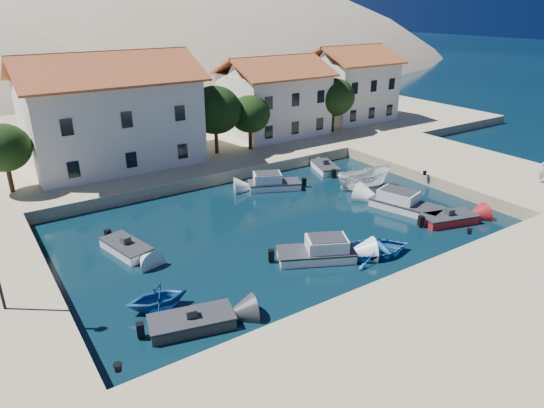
{
  "coord_description": "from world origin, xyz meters",
  "views": [
    {
      "loc": [
        -17.63,
        -15.23,
        14.47
      ],
      "look_at": [
        -1.01,
        9.79,
        2.0
      ],
      "focal_mm": 32.0,
      "sensor_mm": 36.0,
      "label": 1
    }
  ],
  "objects_px": {
    "cabin_cruiser_south": "(316,252)",
    "building_right": "(350,82)",
    "pedestrian": "(542,172)",
    "building_left": "(110,108)",
    "rowboat_south": "(373,254)",
    "building_mid": "(274,95)",
    "cabin_cruiser_east": "(407,204)",
    "boat_east": "(363,188)"
  },
  "relations": [
    {
      "from": "building_right",
      "to": "cabin_cruiser_south",
      "type": "distance_m",
      "value": 35.7
    },
    {
      "from": "cabin_cruiser_south",
      "to": "boat_east",
      "type": "relative_size",
      "value": 1.04
    },
    {
      "from": "building_mid",
      "to": "pedestrian",
      "type": "relative_size",
      "value": 6.22
    },
    {
      "from": "cabin_cruiser_east",
      "to": "pedestrian",
      "type": "bearing_deg",
      "value": -124.01
    },
    {
      "from": "building_mid",
      "to": "boat_east",
      "type": "height_order",
      "value": "building_mid"
    },
    {
      "from": "cabin_cruiser_south",
      "to": "pedestrian",
      "type": "height_order",
      "value": "pedestrian"
    },
    {
      "from": "cabin_cruiser_south",
      "to": "building_left",
      "type": "bearing_deg",
      "value": 128.59
    },
    {
      "from": "rowboat_south",
      "to": "cabin_cruiser_east",
      "type": "xyz_separation_m",
      "value": [
        7.07,
        3.67,
        0.48
      ]
    },
    {
      "from": "cabin_cruiser_east",
      "to": "cabin_cruiser_south",
      "type": "bearing_deg",
      "value": 84.9
    },
    {
      "from": "cabin_cruiser_south",
      "to": "cabin_cruiser_east",
      "type": "bearing_deg",
      "value": 38.12
    },
    {
      "from": "cabin_cruiser_east",
      "to": "boat_east",
      "type": "distance_m",
      "value": 5.35
    },
    {
      "from": "building_right",
      "to": "pedestrian",
      "type": "distance_m",
      "value": 26.81
    },
    {
      "from": "rowboat_south",
      "to": "cabin_cruiser_south",
      "type": "bearing_deg",
      "value": 84.41
    },
    {
      "from": "rowboat_south",
      "to": "cabin_cruiser_east",
      "type": "height_order",
      "value": "cabin_cruiser_east"
    },
    {
      "from": "rowboat_south",
      "to": "boat_east",
      "type": "relative_size",
      "value": 0.99
    },
    {
      "from": "building_left",
      "to": "boat_east",
      "type": "relative_size",
      "value": 3.0
    },
    {
      "from": "building_mid",
      "to": "rowboat_south",
      "type": "xyz_separation_m",
      "value": [
        -9.64,
        -25.49,
        -5.22
      ]
    },
    {
      "from": "building_mid",
      "to": "building_right",
      "type": "height_order",
      "value": "building_right"
    },
    {
      "from": "building_right",
      "to": "cabin_cruiser_east",
      "type": "relative_size",
      "value": 1.65
    },
    {
      "from": "boat_east",
      "to": "building_mid",
      "type": "bearing_deg",
      "value": 7.31
    },
    {
      "from": "building_left",
      "to": "rowboat_south",
      "type": "distance_m",
      "value": 26.55
    },
    {
      "from": "cabin_cruiser_south",
      "to": "rowboat_south",
      "type": "relative_size",
      "value": 1.05
    },
    {
      "from": "cabin_cruiser_south",
      "to": "pedestrian",
      "type": "xyz_separation_m",
      "value": [
        22.03,
        -1.39,
        1.37
      ]
    },
    {
      "from": "building_right",
      "to": "boat_east",
      "type": "height_order",
      "value": "building_right"
    },
    {
      "from": "building_mid",
      "to": "rowboat_south",
      "type": "bearing_deg",
      "value": -110.72
    },
    {
      "from": "cabin_cruiser_south",
      "to": "boat_east",
      "type": "distance_m",
      "value": 13.33
    },
    {
      "from": "building_left",
      "to": "boat_east",
      "type": "height_order",
      "value": "building_left"
    },
    {
      "from": "rowboat_south",
      "to": "pedestrian",
      "type": "height_order",
      "value": "pedestrian"
    },
    {
      "from": "building_mid",
      "to": "cabin_cruiser_east",
      "type": "bearing_deg",
      "value": -96.72
    },
    {
      "from": "building_right",
      "to": "boat_east",
      "type": "xyz_separation_m",
      "value": [
        -13.95,
        -17.53,
        -5.47
      ]
    },
    {
      "from": "boat_east",
      "to": "pedestrian",
      "type": "bearing_deg",
      "value": -114.83
    },
    {
      "from": "cabin_cruiser_south",
      "to": "building_right",
      "type": "bearing_deg",
      "value": 71.31
    },
    {
      "from": "cabin_cruiser_south",
      "to": "rowboat_south",
      "type": "distance_m",
      "value": 3.68
    },
    {
      "from": "building_left",
      "to": "cabin_cruiser_east",
      "type": "height_order",
      "value": "building_left"
    },
    {
      "from": "building_left",
      "to": "pedestrian",
      "type": "xyz_separation_m",
      "value": [
        27.06,
        -24.4,
        -4.09
      ]
    },
    {
      "from": "cabin_cruiser_east",
      "to": "building_right",
      "type": "bearing_deg",
      "value": -49.49
    },
    {
      "from": "building_left",
      "to": "rowboat_south",
      "type": "height_order",
      "value": "building_left"
    },
    {
      "from": "building_mid",
      "to": "cabin_cruiser_east",
      "type": "height_order",
      "value": "building_mid"
    },
    {
      "from": "building_mid",
      "to": "cabin_cruiser_east",
      "type": "xyz_separation_m",
      "value": [
        -2.57,
        -21.83,
        -4.75
      ]
    },
    {
      "from": "building_left",
      "to": "cabin_cruiser_east",
      "type": "xyz_separation_m",
      "value": [
        15.43,
        -20.83,
        -5.46
      ]
    },
    {
      "from": "rowboat_south",
      "to": "building_mid",
      "type": "bearing_deg",
      "value": -2.27
    },
    {
      "from": "building_left",
      "to": "boat_east",
      "type": "bearing_deg",
      "value": -44.05
    }
  ]
}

